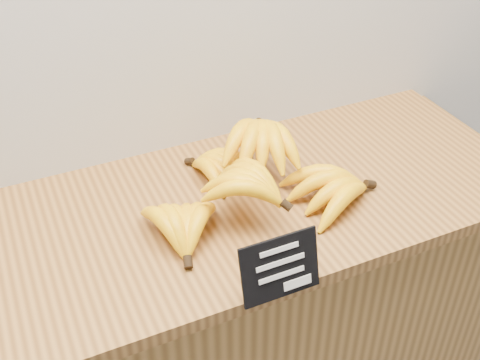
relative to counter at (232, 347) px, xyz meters
name	(u,v)px	position (x,y,z in m)	size (l,w,h in m)	color
counter	(232,347)	(0.00, 0.00, 0.00)	(1.42, 0.50, 0.90)	olive
counter_top	(230,207)	(0.00, 0.00, 0.47)	(1.33, 0.54, 0.03)	olive
chalkboard_sign	(280,268)	(-0.02, -0.27, 0.54)	(0.15, 0.01, 0.12)	black
banana_pile	(254,180)	(0.05, -0.02, 0.54)	(0.54, 0.40, 0.12)	yellow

